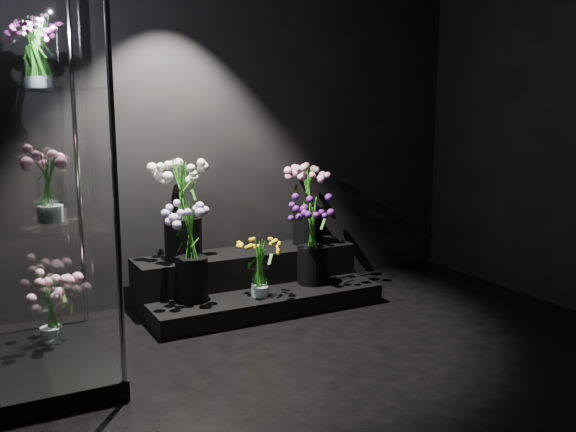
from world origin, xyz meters
TOP-DOWN VIEW (x-y plane):
  - floor at (0.00, 0.00)m, footprint 4.00×4.00m
  - wall_back at (0.00, 2.00)m, footprint 4.00×0.00m
  - display_riser at (-0.07, 1.65)m, footprint 1.77×0.78m
  - display_case at (-1.65, 0.99)m, footprint 0.65×1.08m
  - bouquet_orange_bells at (-0.14, 1.35)m, footprint 0.29×0.29m
  - bouquet_lilac at (-0.61, 1.49)m, footprint 0.40×0.40m
  - bouquet_purple at (0.36, 1.46)m, footprint 0.37×0.37m
  - bouquet_cream_roses at (-0.58, 1.74)m, footprint 0.50×0.50m
  - bouquet_pink_roses at (0.49, 1.75)m, footprint 0.49×0.49m
  - bouquet_case_pink at (-1.62, 0.81)m, footprint 0.28×0.28m
  - bouquet_case_magenta at (-1.60, 1.16)m, footprint 0.26×0.26m
  - bouquet_case_base_pink at (-1.61, 1.23)m, footprint 0.43×0.43m

SIDE VIEW (x-z plane):
  - floor at x=0.00m, z-range 0.00..0.00m
  - display_riser at x=-0.07m, z-range -0.03..0.36m
  - bouquet_case_base_pink at x=-1.61m, z-range 0.13..0.55m
  - bouquet_orange_bells at x=-0.14m, z-range 0.16..0.62m
  - bouquet_purple at x=0.36m, z-range 0.19..0.87m
  - bouquet_lilac at x=-0.61m, z-range 0.21..0.92m
  - bouquet_pink_roses at x=0.49m, z-range 0.44..1.10m
  - bouquet_cream_roses at x=-0.58m, z-range 0.43..1.18m
  - bouquet_case_pink at x=-1.62m, z-range 0.94..1.35m
  - display_case at x=-1.65m, z-range 0.00..2.37m
  - wall_back at x=0.00m, z-range -0.60..3.40m
  - bouquet_case_magenta at x=-1.60m, z-range 1.63..2.01m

